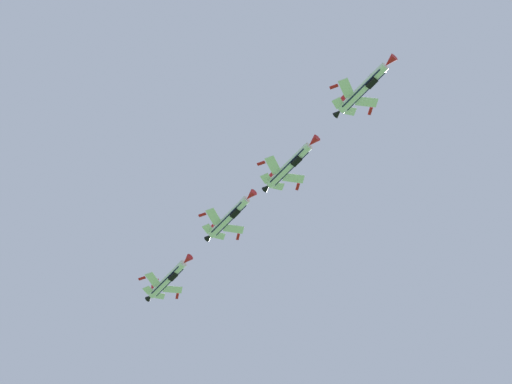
% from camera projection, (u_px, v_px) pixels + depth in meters
% --- Properties ---
extents(fighter_jet_lead, '(14.05, 11.58, 4.38)m').
position_uv_depth(fighter_jet_lead, '(364.00, 87.00, 159.15)').
color(fighter_jet_lead, white).
extents(fighter_jet_left_wing, '(14.05, 11.60, 4.36)m').
position_uv_depth(fighter_jet_left_wing, '(290.00, 165.00, 168.45)').
color(fighter_jet_left_wing, white).
extents(fighter_jet_right_wing, '(14.05, 11.60, 4.35)m').
position_uv_depth(fighter_jet_right_wing, '(230.00, 216.00, 178.99)').
color(fighter_jet_right_wing, white).
extents(fighter_jet_left_outer, '(14.05, 11.59, 4.38)m').
position_uv_depth(fighter_jet_left_outer, '(168.00, 279.00, 188.29)').
color(fighter_jet_left_outer, white).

